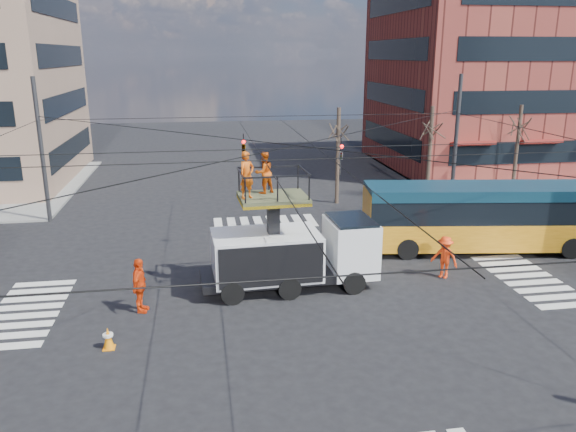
{
  "coord_description": "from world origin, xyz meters",
  "views": [
    {
      "loc": [
        -3.41,
        -20.12,
        9.11
      ],
      "look_at": [
        0.09,
        2.21,
        2.58
      ],
      "focal_mm": 35.0,
      "sensor_mm": 36.0,
      "label": 1
    }
  ],
  "objects_px": {
    "utility_truck": "(293,242)",
    "worker_ground": "(140,286)",
    "city_bus": "(489,216)",
    "flagger": "(445,257)",
    "traffic_cone": "(108,338)"
  },
  "relations": [
    {
      "from": "utility_truck",
      "to": "traffic_cone",
      "type": "relative_size",
      "value": 9.62
    },
    {
      "from": "city_bus",
      "to": "flagger",
      "type": "xyz_separation_m",
      "value": [
        -3.48,
        -2.95,
        -0.82
      ]
    },
    {
      "from": "utility_truck",
      "to": "flagger",
      "type": "relative_size",
      "value": 3.92
    },
    {
      "from": "city_bus",
      "to": "traffic_cone",
      "type": "height_order",
      "value": "city_bus"
    },
    {
      "from": "city_bus",
      "to": "flagger",
      "type": "relative_size",
      "value": 6.61
    },
    {
      "from": "flagger",
      "to": "city_bus",
      "type": "bearing_deg",
      "value": 89.02
    },
    {
      "from": "utility_truck",
      "to": "worker_ground",
      "type": "xyz_separation_m",
      "value": [
        -5.9,
        -1.44,
        -0.9
      ]
    },
    {
      "from": "utility_truck",
      "to": "city_bus",
      "type": "distance_m",
      "value": 10.34
    },
    {
      "from": "utility_truck",
      "to": "traffic_cone",
      "type": "xyz_separation_m",
      "value": [
        -6.68,
        -4.04,
        -1.56
      ]
    },
    {
      "from": "utility_truck",
      "to": "worker_ground",
      "type": "height_order",
      "value": "utility_truck"
    },
    {
      "from": "utility_truck",
      "to": "city_bus",
      "type": "relative_size",
      "value": 0.59
    },
    {
      "from": "utility_truck",
      "to": "traffic_cone",
      "type": "height_order",
      "value": "utility_truck"
    },
    {
      "from": "worker_ground",
      "to": "utility_truck",
      "type": "bearing_deg",
      "value": -64.61
    },
    {
      "from": "city_bus",
      "to": "worker_ground",
      "type": "relative_size",
      "value": 5.83
    },
    {
      "from": "utility_truck",
      "to": "worker_ground",
      "type": "relative_size",
      "value": 3.45
    }
  ]
}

